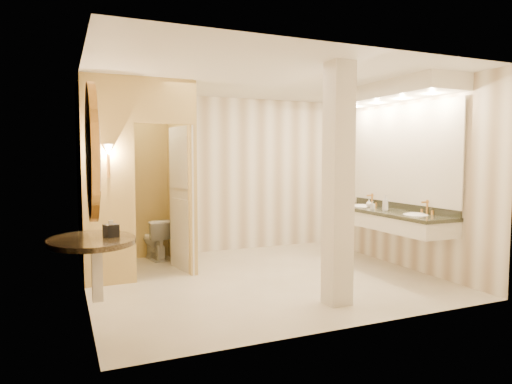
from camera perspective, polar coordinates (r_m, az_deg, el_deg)
floor at (r=6.35m, az=0.67°, el=-10.74°), size 4.50×4.50×0.00m
ceiling at (r=6.22m, az=0.69°, el=14.03°), size 4.50×4.50×0.00m
wall_back at (r=8.01m, az=-5.15°, el=2.16°), size 4.50×0.02×2.70m
wall_front at (r=4.40m, az=11.35°, el=0.30°), size 4.50×0.02×2.70m
wall_left at (r=5.62m, az=-20.78°, el=0.97°), size 0.02×4.00×2.70m
wall_right at (r=7.35m, az=16.93°, el=1.79°), size 0.02×4.00×2.70m
toilet_closet at (r=6.73m, az=-11.44°, el=1.98°), size 1.50×1.55×2.70m
wall_sconce at (r=6.06m, az=-17.98°, el=4.88°), size 0.14×0.14×0.42m
vanity at (r=7.02m, az=16.31°, el=3.96°), size 0.75×2.43×2.09m
console_shelf at (r=4.65m, az=-19.77°, el=0.29°), size 1.03×1.03×1.96m
pillar at (r=5.16m, az=10.23°, el=0.90°), size 0.26×0.26×2.70m
tissue_box at (r=4.71m, az=-17.67°, el=-4.62°), size 0.16×0.16×0.12m
toilet at (r=7.60m, az=-12.45°, el=-5.75°), size 0.47×0.71×0.67m
soap_bottle_a at (r=7.14m, az=14.36°, el=-1.58°), size 0.06×0.06×0.12m
soap_bottle_b at (r=7.40m, az=13.93°, el=-1.36°), size 0.09×0.09×0.12m
soap_bottle_c at (r=6.91m, az=15.86°, el=-1.32°), size 0.12×0.12×0.23m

